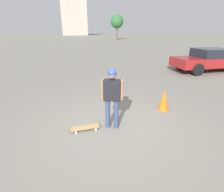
{
  "coord_description": "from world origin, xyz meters",
  "views": [
    {
      "loc": [
        0.7,
        4.26,
        2.6
      ],
      "look_at": [
        0.0,
        0.0,
        0.94
      ],
      "focal_mm": 28.0,
      "sensor_mm": 36.0,
      "label": 1
    }
  ],
  "objects": [
    {
      "name": "skateboard",
      "position": [
        0.75,
        0.01,
        0.06
      ],
      "size": [
        0.81,
        0.37,
        0.08
      ],
      "rotation": [
        0.0,
        0.0,
        0.13
      ],
      "color": "tan",
      "rests_on": "ground_plane"
    },
    {
      "name": "traffic_cone",
      "position": [
        -1.94,
        -0.87,
        0.34
      ],
      "size": [
        0.37,
        0.37,
        0.68
      ],
      "color": "orange",
      "rests_on": "ground_plane"
    },
    {
      "name": "tree_distant",
      "position": [
        -8.22,
        -42.37,
        4.37
      ],
      "size": [
        3.19,
        3.19,
        5.99
      ],
      "color": "brown",
      "rests_on": "ground_plane"
    },
    {
      "name": "ground_plane",
      "position": [
        0.0,
        0.0,
        0.0
      ],
      "size": [
        220.0,
        220.0,
        0.0
      ],
      "primitive_type": "plane",
      "color": "gray"
    },
    {
      "name": "car_parked_near",
      "position": [
        -7.37,
        -5.97,
        0.77
      ],
      "size": [
        4.73,
        2.25,
        1.46
      ],
      "rotation": [
        0.0,
        0.0,
        0.06
      ],
      "color": "maroon",
      "rests_on": "ground_plane"
    },
    {
      "name": "person",
      "position": [
        0.0,
        0.0,
        1.02
      ],
      "size": [
        0.58,
        0.31,
        1.68
      ],
      "rotation": [
        0.0,
        0.0,
        2.86
      ],
      "color": "#38476B",
      "rests_on": "ground_plane"
    }
  ]
}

